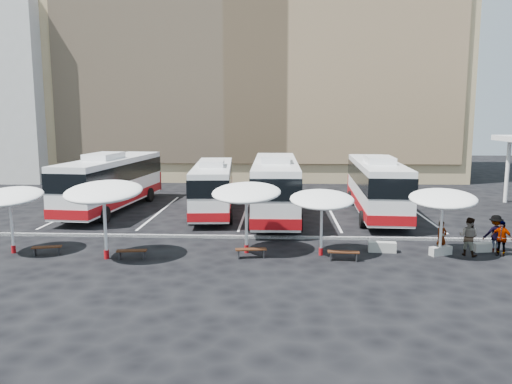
{
  "coord_description": "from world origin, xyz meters",
  "views": [
    {
      "loc": [
        2.39,
        -26.2,
        6.69
      ],
      "look_at": [
        1.0,
        3.0,
        2.2
      ],
      "focal_mm": 35.0,
      "sensor_mm": 36.0,
      "label": 1
    }
  ],
  "objects_px": {
    "wood_bench_2": "(251,251)",
    "passenger_0": "(441,237)",
    "conc_bench_0": "(382,247)",
    "wood_bench_3": "(343,253)",
    "bus_0": "(112,181)",
    "sunshade_2": "(246,193)",
    "sunshade_0": "(10,197)",
    "conc_bench_2": "(485,247)",
    "conc_bench_1": "(441,251)",
    "sunshade_3": "(322,200)",
    "passenger_2": "(501,238)",
    "sunshade_4": "(443,199)",
    "wood_bench_0": "(47,248)",
    "passenger_1": "(469,237)",
    "bus_1": "(213,185)",
    "bus_2": "(275,185)",
    "passenger_3": "(495,234)",
    "wood_bench_1": "(132,252)",
    "bus_3": "(376,184)",
    "sunshade_1": "(104,192)"
  },
  "relations": [
    {
      "from": "wood_bench_1",
      "to": "wood_bench_3",
      "type": "height_order",
      "value": "wood_bench_3"
    },
    {
      "from": "wood_bench_2",
      "to": "conc_bench_2",
      "type": "relative_size",
      "value": 1.31
    },
    {
      "from": "bus_2",
      "to": "wood_bench_2",
      "type": "distance_m",
      "value": 9.98
    },
    {
      "from": "wood_bench_0",
      "to": "bus_0",
      "type": "bearing_deg",
      "value": 93.22
    },
    {
      "from": "wood_bench_3",
      "to": "passenger_2",
      "type": "bearing_deg",
      "value": 9.34
    },
    {
      "from": "bus_0",
      "to": "bus_1",
      "type": "height_order",
      "value": "bus_0"
    },
    {
      "from": "wood_bench_2",
      "to": "passenger_2",
      "type": "height_order",
      "value": "passenger_2"
    },
    {
      "from": "wood_bench_0",
      "to": "passenger_1",
      "type": "distance_m",
      "value": 20.41
    },
    {
      "from": "passenger_2",
      "to": "passenger_3",
      "type": "distance_m",
      "value": 0.65
    },
    {
      "from": "sunshade_1",
      "to": "wood_bench_2",
      "type": "distance_m",
      "value": 7.39
    },
    {
      "from": "wood_bench_2",
      "to": "wood_bench_3",
      "type": "height_order",
      "value": "wood_bench_2"
    },
    {
      "from": "bus_2",
      "to": "wood_bench_2",
      "type": "height_order",
      "value": "bus_2"
    },
    {
      "from": "sunshade_2",
      "to": "wood_bench_3",
      "type": "relative_size",
      "value": 2.64
    },
    {
      "from": "sunshade_4",
      "to": "wood_bench_3",
      "type": "bearing_deg",
      "value": -167.45
    },
    {
      "from": "wood_bench_0",
      "to": "wood_bench_2",
      "type": "bearing_deg",
      "value": -0.29
    },
    {
      "from": "wood_bench_3",
      "to": "passenger_0",
      "type": "bearing_deg",
      "value": 16.78
    },
    {
      "from": "wood_bench_3",
      "to": "passenger_2",
      "type": "relative_size",
      "value": 0.87
    },
    {
      "from": "bus_0",
      "to": "passenger_3",
      "type": "relative_size",
      "value": 7.17
    },
    {
      "from": "bus_0",
      "to": "wood_bench_1",
      "type": "distance_m",
      "value": 13.24
    },
    {
      "from": "bus_3",
      "to": "sunshade_3",
      "type": "distance_m",
      "value": 11.24
    },
    {
      "from": "bus_0",
      "to": "wood_bench_2",
      "type": "bearing_deg",
      "value": -42.59
    },
    {
      "from": "sunshade_0",
      "to": "conc_bench_2",
      "type": "xyz_separation_m",
      "value": [
        23.29,
        1.37,
        -2.58
      ]
    },
    {
      "from": "bus_2",
      "to": "passenger_0",
      "type": "xyz_separation_m",
      "value": [
        8.2,
        -8.51,
        -1.35
      ]
    },
    {
      "from": "passenger_2",
      "to": "passenger_0",
      "type": "bearing_deg",
      "value": -140.65
    },
    {
      "from": "sunshade_0",
      "to": "sunshade_3",
      "type": "distance_m",
      "value": 15.08
    },
    {
      "from": "sunshade_0",
      "to": "bus_0",
      "type": "bearing_deg",
      "value": 84.22
    },
    {
      "from": "bus_0",
      "to": "sunshade_4",
      "type": "height_order",
      "value": "bus_0"
    },
    {
      "from": "sunshade_2",
      "to": "sunshade_1",
      "type": "bearing_deg",
      "value": -168.35
    },
    {
      "from": "bus_1",
      "to": "conc_bench_2",
      "type": "xyz_separation_m",
      "value": [
        14.84,
        -9.46,
        -1.69
      ]
    },
    {
      "from": "sunshade_0",
      "to": "conc_bench_2",
      "type": "distance_m",
      "value": 23.47
    },
    {
      "from": "sunshade_0",
      "to": "conc_bench_1",
      "type": "bearing_deg",
      "value": 1.71
    },
    {
      "from": "sunshade_3",
      "to": "wood_bench_3",
      "type": "distance_m",
      "value": 2.72
    },
    {
      "from": "wood_bench_0",
      "to": "wood_bench_2",
      "type": "relative_size",
      "value": 0.93
    },
    {
      "from": "bus_2",
      "to": "bus_3",
      "type": "distance_m",
      "value": 6.92
    },
    {
      "from": "wood_bench_2",
      "to": "wood_bench_3",
      "type": "relative_size",
      "value": 1.03
    },
    {
      "from": "wood_bench_2",
      "to": "passenger_0",
      "type": "bearing_deg",
      "value": 7.65
    },
    {
      "from": "wood_bench_3",
      "to": "bus_0",
      "type": "bearing_deg",
      "value": 141.26
    },
    {
      "from": "conc_bench_0",
      "to": "passenger_0",
      "type": "distance_m",
      "value": 2.88
    },
    {
      "from": "bus_2",
      "to": "conc_bench_1",
      "type": "distance_m",
      "value": 12.12
    },
    {
      "from": "sunshade_4",
      "to": "wood_bench_3",
      "type": "xyz_separation_m",
      "value": [
        -4.75,
        -1.06,
        -2.44
      ]
    },
    {
      "from": "bus_1",
      "to": "passenger_2",
      "type": "relative_size",
      "value": 7.02
    },
    {
      "from": "conc_bench_0",
      "to": "passenger_1",
      "type": "relative_size",
      "value": 0.72
    },
    {
      "from": "wood_bench_3",
      "to": "passenger_2",
      "type": "height_order",
      "value": "passenger_2"
    },
    {
      "from": "passenger_0",
      "to": "conc_bench_1",
      "type": "bearing_deg",
      "value": -133.98
    },
    {
      "from": "bus_1",
      "to": "passenger_1",
      "type": "distance_m",
      "value": 17.16
    },
    {
      "from": "passenger_3",
      "to": "conc_bench_1",
      "type": "bearing_deg",
      "value": 12.37
    },
    {
      "from": "conc_bench_1",
      "to": "passenger_0",
      "type": "height_order",
      "value": "passenger_0"
    },
    {
      "from": "sunshade_3",
      "to": "passenger_1",
      "type": "xyz_separation_m",
      "value": [
        7.11,
        0.29,
        -1.79
      ]
    },
    {
      "from": "passenger_2",
      "to": "sunshade_2",
      "type": "bearing_deg",
      "value": -135.54
    },
    {
      "from": "bus_1",
      "to": "conc_bench_2",
      "type": "relative_size",
      "value": 10.26
    }
  ]
}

